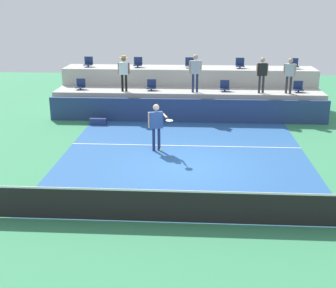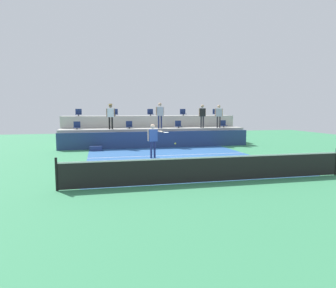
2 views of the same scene
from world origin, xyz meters
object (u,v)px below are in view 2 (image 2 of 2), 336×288
spectator_with_hat (111,114)px  equipment_bag (96,148)px  stadium_chair_lower_far_left (77,126)px  stadium_chair_lower_left (129,125)px  spectator_leaning_on_rail (219,114)px  stadium_chair_upper_far_right (216,113)px  stadium_chair_upper_far_left (79,113)px  spectator_in_white (160,113)px  stadium_chair_lower_right (178,125)px  stadium_chair_upper_left (115,113)px  stadium_chair_upper_right (183,113)px  tennis_ball (175,144)px  stadium_chair_lower_far_right (223,124)px  spectator_in_grey (202,114)px  stadium_chair_upper_center (150,113)px  tennis_player (153,137)px

spectator_with_hat → equipment_bag: spectator_with_hat is taller
stadium_chair_lower_far_left → stadium_chair_lower_left: 3.51m
stadium_chair_lower_left → spectator_leaning_on_rail: 6.58m
stadium_chair_upper_far_right → stadium_chair_lower_left: bearing=-165.9°
stadium_chair_upper_far_left → spectator_in_white: size_ratio=0.29×
stadium_chair_lower_right → stadium_chair_upper_left: 4.86m
stadium_chair_lower_right → stadium_chair_upper_left: (-4.44, 1.80, 0.85)m
stadium_chair_upper_left → spectator_in_white: size_ratio=0.29×
stadium_chair_upper_left → stadium_chair_upper_right: 5.29m
spectator_in_white → tennis_ball: bearing=-96.9°
spectator_leaning_on_rail → tennis_ball: spectator_leaning_on_rail is taller
stadium_chair_lower_far_right → stadium_chair_upper_left: stadium_chair_upper_left is taller
stadium_chair_upper_far_left → spectator_in_grey: size_ratio=0.31×
stadium_chair_lower_far_left → spectator_leaning_on_rail: bearing=-2.2°
stadium_chair_lower_far_right → spectator_in_grey: spectator_in_grey is taller
equipment_bag → tennis_ball: bearing=-63.1°
stadium_chair_upper_far_right → tennis_ball: bearing=-120.0°
stadium_chair_lower_far_right → stadium_chair_lower_far_left: bearing=180.0°
stadium_chair_upper_center → stadium_chair_upper_far_right: size_ratio=1.00×
stadium_chair_upper_far_right → tennis_player: (-6.43, -7.30, -1.19)m
equipment_bag → stadium_chair_upper_far_right: bearing=21.6°
equipment_bag → spectator_leaning_on_rail: bearing=10.0°
stadium_chair_lower_far_left → stadium_chair_upper_left: stadium_chair_upper_left is taller
spectator_with_hat → tennis_player: bearing=-68.7°
stadium_chair_upper_far_left → tennis_player: bearing=-60.0°
spectator_with_hat → spectator_in_white: bearing=0.0°
stadium_chair_lower_far_right → spectator_in_white: spectator_in_white is taller
spectator_leaning_on_rail → tennis_ball: size_ratio=24.37×
equipment_bag → stadium_chair_lower_right: bearing=18.3°
stadium_chair_lower_far_left → spectator_in_grey: spectator_in_grey is taller
stadium_chair_upper_left → spectator_in_grey: 6.50m
stadium_chair_lower_right → stadium_chair_upper_right: bearing=64.6°
stadium_chair_upper_far_left → equipment_bag: (1.21, -3.73, -2.16)m
spectator_in_white → stadium_chair_lower_left: bearing=169.7°
stadium_chair_upper_far_left → stadium_chair_upper_center: (5.31, 0.00, 0.00)m
stadium_chair_upper_far_right → tennis_ball: stadium_chair_upper_far_right is taller
spectator_in_grey → stadium_chair_lower_far_left: bearing=177.5°
stadium_chair_lower_far_left → spectator_with_hat: (2.24, -0.38, 0.83)m
stadium_chair_lower_far_left → tennis_ball: 9.82m
stadium_chair_lower_far_left → equipment_bag: 2.64m
stadium_chair_upper_center → stadium_chair_upper_right: bearing=0.0°
stadium_chair_upper_far_left → spectator_with_hat: (2.22, -2.18, -0.02)m
stadium_chair_lower_far_right → spectator_with_hat: size_ratio=0.30×
stadium_chair_upper_far_right → spectator_leaning_on_rail: spectator_leaning_on_rail is taller
stadium_chair_upper_right → spectator_with_hat: 6.09m
stadium_chair_upper_left → spectator_with_hat: size_ratio=0.30×
stadium_chair_upper_right → tennis_ball: 11.02m
stadium_chair_upper_far_right → equipment_bag: (-9.44, -3.73, -2.16)m
spectator_in_white → equipment_bag: size_ratio=2.36×
spectator_leaning_on_rail → stadium_chair_upper_center: bearing=155.1°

